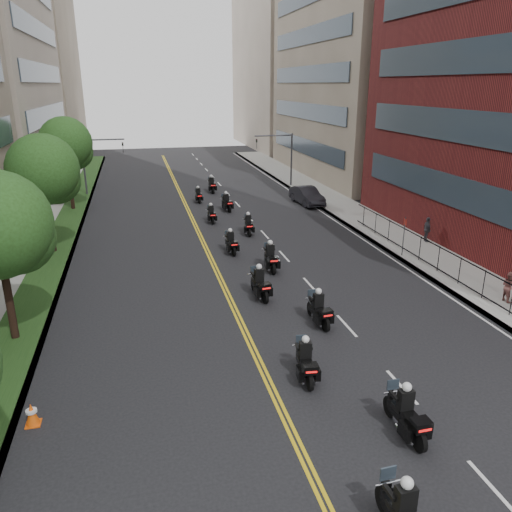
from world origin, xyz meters
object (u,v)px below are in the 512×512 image
(motorcycle_6, at_px, (231,243))
(pedestrian_b, at_px, (509,287))
(motorcycle_1, at_px, (407,415))
(motorcycle_5, at_px, (271,258))
(motorcycle_8, at_px, (211,215))
(motorcycle_9, at_px, (227,203))
(motorcycle_2, at_px, (306,362))
(parked_sedan, at_px, (307,196))
(motorcycle_7, at_px, (248,225))
(pedestrian_c, at_px, (427,229))
(motorcycle_4, at_px, (260,285))
(traffic_cone, at_px, (32,414))
(motorcycle_11, at_px, (212,185))
(motorcycle_3, at_px, (319,310))
(motorcycle_10, at_px, (198,196))

(motorcycle_6, distance_m, pedestrian_b, 16.31)
(motorcycle_1, relative_size, motorcycle_5, 0.99)
(pedestrian_b, bearing_deg, motorcycle_8, 31.44)
(motorcycle_8, relative_size, motorcycle_9, 0.92)
(motorcycle_2, xyz_separation_m, motorcycle_6, (0.06, 15.14, -0.03))
(parked_sedan, distance_m, pedestrian_b, 23.34)
(motorcycle_2, xyz_separation_m, motorcycle_7, (2.12, 19.09, -0.03))
(motorcycle_1, bearing_deg, motorcycle_8, 92.91)
(pedestrian_c, bearing_deg, motorcycle_4, 125.56)
(pedestrian_c, bearing_deg, motorcycle_9, 53.56)
(motorcycle_5, distance_m, traffic_cone, 16.38)
(motorcycle_11, bearing_deg, motorcycle_8, -99.35)
(motorcycle_11, xyz_separation_m, pedestrian_c, (11.77, -20.59, 0.31))
(motorcycle_1, xyz_separation_m, motorcycle_11, (-0.25, 38.25, -0.00))
(motorcycle_3, height_order, motorcycle_9, motorcycle_3)
(motorcycle_5, bearing_deg, motorcycle_10, 98.94)
(motorcycle_9, xyz_separation_m, motorcycle_11, (-0.07, 8.06, 0.03))
(motorcycle_2, relative_size, motorcycle_5, 0.95)
(parked_sedan, bearing_deg, motorcycle_9, -179.42)
(motorcycle_9, bearing_deg, motorcycle_2, -101.78)
(motorcycle_8, bearing_deg, motorcycle_4, -89.89)
(motorcycle_2, xyz_separation_m, traffic_cone, (-9.45, -0.47, -0.29))
(motorcycle_5, xyz_separation_m, motorcycle_9, (0.10, 14.99, -0.04))
(motorcycle_4, height_order, pedestrian_c, pedestrian_c)
(motorcycle_1, height_order, motorcycle_9, motorcycle_1)
(motorcycle_2, bearing_deg, motorcycle_3, 69.93)
(motorcycle_5, relative_size, pedestrian_c, 1.42)
(motorcycle_4, height_order, parked_sedan, motorcycle_4)
(pedestrian_c, bearing_deg, motorcycle_11, 40.27)
(motorcycle_4, relative_size, motorcycle_9, 1.06)
(motorcycle_5, height_order, traffic_cone, motorcycle_5)
(pedestrian_b, bearing_deg, motorcycle_6, 46.14)
(motorcycle_2, distance_m, traffic_cone, 9.47)
(motorcycle_6, bearing_deg, motorcycle_3, -83.48)
(motorcycle_4, relative_size, motorcycle_11, 1.01)
(motorcycle_9, height_order, motorcycle_11, motorcycle_11)
(motorcycle_7, distance_m, traffic_cone, 22.73)
(motorcycle_3, relative_size, motorcycle_5, 0.95)
(motorcycle_2, bearing_deg, motorcycle_7, 90.15)
(motorcycle_8, bearing_deg, motorcycle_6, -89.92)
(motorcycle_7, bearing_deg, motorcycle_8, 125.18)
(motorcycle_1, distance_m, motorcycle_6, 18.97)
(motorcycle_4, xyz_separation_m, motorcycle_6, (-0.10, 7.46, -0.06))
(motorcycle_5, xyz_separation_m, pedestrian_c, (11.80, 2.46, 0.30))
(motorcycle_9, bearing_deg, motorcycle_3, -97.24)
(parked_sedan, xyz_separation_m, pedestrian_c, (4.10, -13.31, 0.22))
(motorcycle_5, xyz_separation_m, motorcycle_7, (0.37, 7.62, -0.07))
(motorcycle_6, bearing_deg, pedestrian_b, -46.62)
(motorcycle_1, distance_m, motorcycle_5, 15.20)
(motorcycle_2, height_order, motorcycle_5, motorcycle_5)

